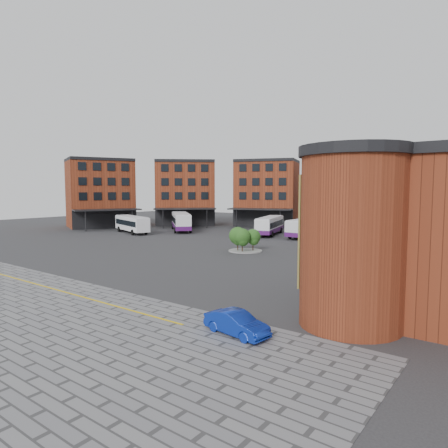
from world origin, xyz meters
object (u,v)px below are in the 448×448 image
Objects in this scene: bus_c at (270,225)px; bus_e at (402,237)px; bus_a at (132,223)px; blue_car at (236,323)px; bus_d at (306,227)px; tree_island at (244,238)px; bus_b at (181,221)px.

bus_e is (22.95, -3.61, -0.15)m from bus_c.
bus_c reaches higher than bus_a.
blue_car is at bearing -78.70° from bus_c.
bus_e is (16.19, -4.28, -0.12)m from bus_d.
blue_car is at bearing -104.87° from bus_a.
bus_b is (-24.36, 14.17, 0.11)m from tree_island.
bus_e is at bearing -59.14° from bus_a.
bus_a reaches higher than bus_e.
bus_a is at bearing -167.24° from bus_b.
bus_b reaches higher than tree_island.
bus_b is at bearing 54.66° from blue_car.
bus_b is at bearing 177.85° from bus_c.
tree_island reaches higher than blue_car.
tree_island is 21.93m from bus_e.
bus_b reaches higher than bus_d.
bus_c is 6.79m from bus_d.
bus_b is 0.96× the size of bus_c.
blue_car is (40.83, -39.09, -1.24)m from bus_b.
bus_c is 1.04× the size of bus_d.
bus_c is 23.23m from bus_e.
blue_car is (16.47, -24.93, -1.13)m from tree_island.
bus_c is (-7.09, 18.75, -0.06)m from tree_island.
bus_b is 24.60m from bus_d.
bus_a is 54.99m from blue_car.
tree_island is at bearing 41.86° from blue_car.
tree_island is at bearing -82.24° from bus_a.
tree_island is 29.65m from bus_a.
bus_e is at bearing 43.67° from tree_island.
bus_c reaches higher than bus_e.
tree_island is 29.90m from blue_car.
bus_b reaches higher than bus_a.
bus_a reaches higher than blue_car.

